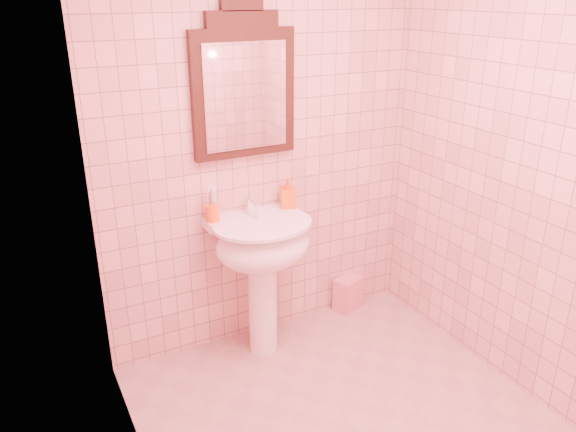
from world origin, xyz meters
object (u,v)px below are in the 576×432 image
pedestal_sink (262,254)px  soap_dispenser (288,193)px  mirror (244,87)px  towel (348,293)px  toothbrush_cup (212,212)px

pedestal_sink → soap_dispenser: soap_dispenser is taller
mirror → towel: mirror is taller
towel → mirror: bearing=177.5°
mirror → soap_dispenser: 0.68m
mirror → soap_dispenser: bearing=-14.8°
mirror → towel: bearing=-2.5°
pedestal_sink → soap_dispenser: bearing=30.1°
mirror → toothbrush_cup: 0.72m
toothbrush_cup → towel: (0.97, 0.02, -0.80)m
toothbrush_cup → towel: bearing=1.3°
mirror → soap_dispenser: (0.24, -0.06, -0.64)m
toothbrush_cup → towel: size_ratio=0.77×
soap_dispenser → mirror: bearing=-174.0°
toothbrush_cup → mirror: bearing=12.8°
toothbrush_cup → towel: 1.26m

